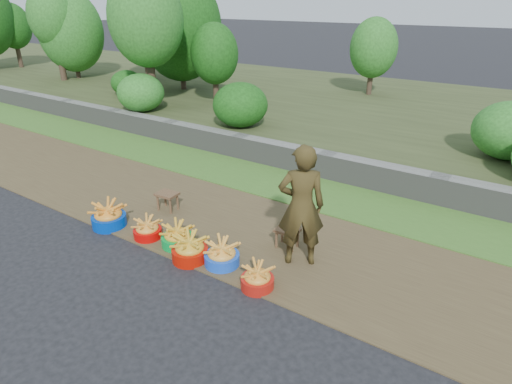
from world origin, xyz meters
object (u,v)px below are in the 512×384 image
Objects in this scene: basin_b at (147,230)px; basin_d at (190,249)px; basin_e at (222,255)px; stool_right at (287,233)px; basin_a at (109,216)px; basin_c at (177,237)px; stool_left at (167,196)px; basin_f at (257,278)px; vendor_woman at (301,206)px.

basin_b is 0.98m from basin_d.
basin_e is at bearing 17.46° from basin_d.
basin_e is 1.39× the size of stool_right.
basin_d is at bearing -0.16° from basin_a.
basin_c is at bearing -148.11° from stool_right.
basin_c is at bearing -39.00° from stool_left.
basin_c is at bearing 7.03° from basin_a.
basin_a is 1.14× the size of basin_c.
stool_left is at bearing 145.17° from basin_d.
basin_f is 1.12× the size of stool_left.
basin_f is at bearing -20.75° from stool_left.
basin_d is 1.73m from vendor_woman.
basin_f is 1.22× the size of stool_right.
basin_b is 2.15m from basin_f.
vendor_woman is at bearing -2.98° from stool_left.
basin_b is 1.45m from basin_e.
basin_a is at bearing -18.64° from vendor_woman.
basin_f is (1.59, -0.18, -0.02)m from basin_c.
basin_d reaches higher than stool_left.
basin_b is (0.82, 0.09, -0.04)m from basin_a.
basin_c is 0.98× the size of basin_e.
stool_left is at bearing -36.25° from vendor_woman.
stool_left is (-1.85, 0.82, 0.11)m from basin_e.
basin_b is at bearing -64.79° from stool_left.
basin_c is 0.45m from basin_d.
vendor_woman is (1.75, 0.65, 0.74)m from basin_c.
vendor_woman reaches higher than stool_right.
vendor_woman is (0.87, 0.67, 0.73)m from basin_e.
stool_left reaches higher than basin_b.
basin_b is 0.57m from basin_c.
basin_e is at bearing -120.62° from stool_right.
basin_b is 0.25× the size of vendor_woman.
basin_e reaches higher than basin_f.
basin_a is at bearing -112.94° from stool_left.
basin_e reaches higher than stool_right.
stool_right is (1.01, 1.06, 0.09)m from basin_d.
stool_right is (2.80, 1.05, 0.08)m from basin_a.
basin_c is 1.26m from stool_left.
basin_b is 0.88× the size of basin_e.
vendor_woman is (0.16, 0.83, 0.75)m from basin_f.
stool_left is (-0.41, 0.87, 0.13)m from basin_b.
basin_d reaches higher than basin_f.
basin_d reaches higher than basin_c.
basin_a is 2.97m from basin_f.
basin_d is 1.35× the size of stool_left.
basin_c is 1.60m from basin_f.
stool_left is at bearing -177.75° from stool_right.
basin_f is 2.74m from stool_left.
stool_left is 1.08× the size of stool_right.
basin_a is 3.31m from vendor_woman.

